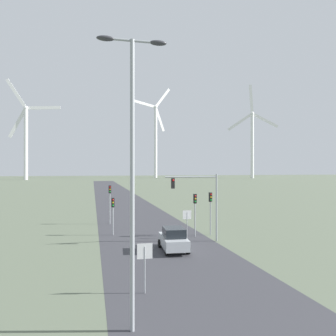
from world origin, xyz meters
TOP-DOWN VIEW (x-y plane):
  - road_surface at (0.00, 48.00)m, footprint 10.00×240.00m
  - streetlamp at (-4.05, 7.17)m, footprint 2.80×0.32m
  - stop_sign_near at (-2.95, 10.96)m, footprint 0.81×0.07m
  - stop_sign_far at (2.92, 23.16)m, footprint 0.81×0.07m
  - traffic_light_post_near_left at (-3.64, 26.33)m, footprint 0.28×0.34m
  - traffic_light_post_near_right at (3.96, 23.97)m, footprint 0.28×0.34m
  - traffic_light_post_mid_left at (-3.60, 32.88)m, footprint 0.28×0.33m
  - traffic_light_post_mid_right at (5.61, 24.21)m, footprint 0.28×0.34m
  - traffic_light_mast_overhead at (3.53, 21.57)m, footprint 4.78×0.35m
  - car_approaching at (0.63, 19.13)m, footprint 2.05×4.20m
  - wind_turbine_left at (-42.86, 195.85)m, footprint 30.17×2.67m
  - wind_turbine_center at (38.14, 221.83)m, footprint 28.49×10.05m
  - wind_turbine_right at (99.94, 196.86)m, footprint 34.24×7.06m

SIDE VIEW (x-z plane):
  - road_surface at x=0.00m, z-range 0.00..0.01m
  - car_approaching at x=0.63m, z-range 0.00..1.83m
  - stop_sign_near at x=-2.95m, z-range 0.52..3.11m
  - stop_sign_far at x=2.92m, z-range 0.52..3.13m
  - traffic_light_post_near_left at x=-3.64m, z-range 0.85..4.47m
  - traffic_light_post_near_right at x=3.96m, z-range 0.94..4.99m
  - traffic_light_post_mid_right at x=5.61m, z-range 0.96..5.11m
  - traffic_light_post_mid_left at x=-3.60m, z-range 1.03..5.53m
  - traffic_light_mast_overhead at x=3.53m, z-range 1.30..7.29m
  - streetlamp at x=-4.05m, z-range 1.28..12.94m
  - wind_turbine_left at x=-42.86m, z-range -3.08..54.87m
  - wind_turbine_right at x=99.94m, z-range -4.45..58.88m
  - wind_turbine_center at x=38.14m, z-range -2.06..62.74m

